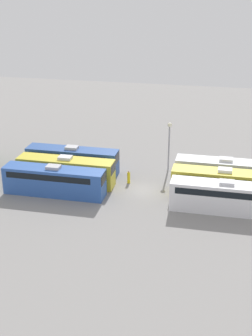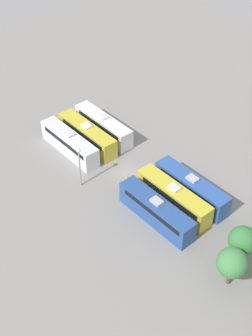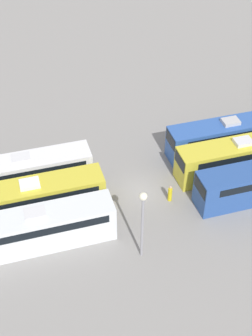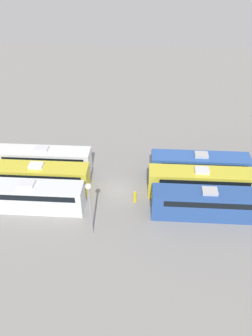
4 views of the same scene
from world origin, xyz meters
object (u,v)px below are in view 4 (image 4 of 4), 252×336
object	(u,v)px
bus_2	(30,196)
light_pole	(89,200)
bus_5	(208,203)
bus_0	(44,160)
bus_4	(200,182)
bus_3	(200,166)
bus_1	(39,177)
worker_person	(135,197)

from	to	relation	value
bus_2	light_pole	distance (m)	8.53
bus_5	bus_2	bearing A→B (deg)	-89.88
bus_2	bus_5	world-z (taller)	same
bus_0	bus_4	distance (m)	19.64
bus_0	bus_2	size ratio (longest dim) A/B	1.00
bus_0	bus_3	distance (m)	19.69
bus_1	bus_4	world-z (taller)	same
worker_person	light_pole	xyz separation A→B (m)	(5.10, -4.25, 3.82)
bus_2	bus_5	bearing A→B (deg)	90.12
bus_3	light_pole	xyz separation A→B (m)	(10.15, -12.10, 2.78)
bus_2	light_pole	size ratio (longest dim) A/B	1.82
bus_0	light_pole	world-z (taller)	light_pole
bus_0	light_pole	distance (m)	13.04
worker_person	light_pole	distance (m)	7.66
bus_1	worker_person	distance (m)	11.71
bus_1	bus_2	world-z (taller)	same
bus_4	bus_0	bearing A→B (deg)	-99.54
bus_0	bus_3	size ratio (longest dim) A/B	1.00
worker_person	light_pole	bearing A→B (deg)	-39.78
bus_4	bus_5	bearing A→B (deg)	5.91
bus_0	bus_4	xyz separation A→B (m)	(3.25, 19.37, 0.00)
bus_3	bus_4	size ratio (longest dim) A/B	1.00
bus_2	worker_person	world-z (taller)	bus_2
bus_0	bus_2	xyz separation A→B (m)	(6.89, 0.25, 0.00)
bus_1	bus_5	distance (m)	19.74
bus_1	bus_3	xyz separation A→B (m)	(-3.39, 19.40, 0.00)
light_pole	bus_3	bearing A→B (deg)	129.97
bus_4	bus_1	bearing A→B (deg)	-89.35
bus_0	worker_person	bearing A→B (deg)	66.57
bus_0	bus_3	world-z (taller)	same
bus_2	bus_5	xyz separation A→B (m)	(-0.04, 19.49, 0.00)
bus_4	light_pole	distance (m)	13.97
bus_1	bus_5	bearing A→B (deg)	80.15
bus_3	bus_5	bearing A→B (deg)	0.42
bus_1	bus_3	bearing A→B (deg)	99.90
bus_1	bus_4	distance (m)	19.08
bus_0	light_pole	bearing A→B (deg)	36.57
worker_person	bus_5	bearing A→B (deg)	77.73
bus_4	bus_2	bearing A→B (deg)	-79.23
bus_2	worker_person	size ratio (longest dim) A/B	7.33
bus_0	worker_person	xyz separation A→B (m)	(5.13, 11.84, -1.05)
bus_0	bus_4	size ratio (longest dim) A/B	1.00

